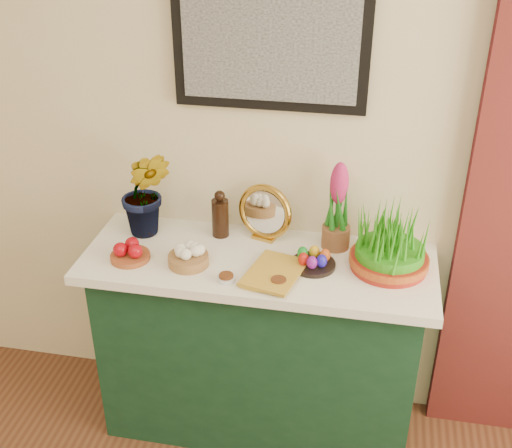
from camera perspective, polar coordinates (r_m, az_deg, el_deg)
The scene contains 13 objects.
sideboard at distance 2.83m, azimuth 0.20°, elevation -10.99°, with size 1.30×0.45×0.85m, color #153A22.
tablecloth at distance 2.56m, azimuth 0.21°, elevation -3.37°, with size 1.40×0.55×0.04m, color white.
hyacinth_green at distance 2.64m, azimuth -9.86°, elevation 3.98°, with size 0.25×0.22×0.51m, color #1D6D19.
apple_bowl at distance 2.57m, azimuth -11.16°, elevation -2.44°, with size 0.20×0.20×0.08m.
garlic_basket at distance 2.50m, azimuth -6.04°, elevation -2.88°, with size 0.18×0.18×0.09m.
vinegar_cruet at distance 2.67m, azimuth -3.20°, elevation 0.73°, with size 0.07×0.07×0.21m.
mirror at distance 2.63m, azimuth 0.79°, elevation 1.01°, with size 0.25×0.12×0.24m.
book at distance 2.47m, azimuth -0.45°, elevation -3.80°, with size 0.18×0.26×0.04m, color gold.
spice_dish_left at distance 2.41m, azimuth -2.66°, elevation -4.81°, with size 0.07×0.07×0.03m.
spice_dish_right at distance 2.38m, azimuth 2.02°, elevation -5.22°, with size 0.07×0.07×0.03m.
egg_plate at distance 2.49m, azimuth 5.09°, elevation -3.26°, with size 0.22×0.22×0.07m.
hyacinth_pink at distance 2.56m, azimuth 7.26°, elevation 1.23°, with size 0.11×0.11×0.37m.
wheatgrass_sabzeh at distance 2.49m, azimuth 11.89°, elevation -1.70°, with size 0.31×0.31×0.25m.
Camera 1 is at (0.43, -0.12, 2.25)m, focal length 45.00 mm.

